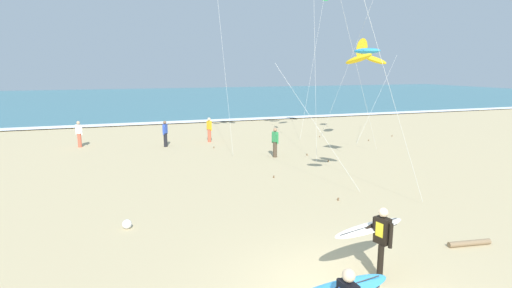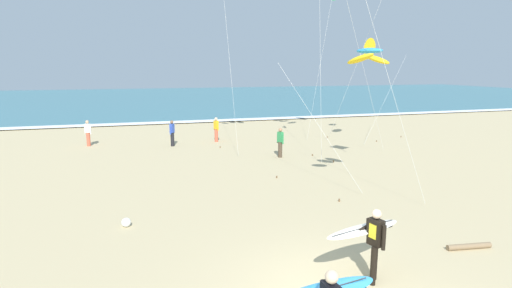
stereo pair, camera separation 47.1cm
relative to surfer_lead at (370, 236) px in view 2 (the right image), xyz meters
name	(u,v)px [view 2 (the right image)]	position (x,y,z in m)	size (l,w,h in m)	color
ocean_water	(159,98)	(-1.05, 57.61, -1.00)	(160.00, 60.00, 0.08)	teal
shoreline_foam	(181,122)	(-1.05, 27.91, -0.96)	(160.00, 1.59, 0.01)	white
surfer_lead	(370,236)	(0.00, 0.00, 0.00)	(2.19, 1.11, 1.71)	black
kite_delta_golden_near	(369,49)	(8.55, 14.02, 4.78)	(4.76, 2.36, 6.46)	yellow
kite_arc_cobalt_outer	(369,57)	(3.15, 5.41, 4.08)	(3.42, 4.22, 5.42)	yellow
bystander_white_top	(88,133)	(-7.69, 18.85, -0.23)	(0.41, 0.34, 1.59)	#D8593F
bystander_green_top	(280,142)	(2.46, 12.46, -0.23)	(0.28, 0.47, 1.59)	#4C3D2D
bystander_blue_top	(172,133)	(-2.77, 17.32, -0.23)	(0.33, 0.43, 1.59)	black
bystander_yellow_top	(216,129)	(0.10, 18.03, -0.23)	(0.29, 0.46, 1.59)	#D8593F
beach_ball	(126,222)	(-5.32, 4.78, -0.90)	(0.28, 0.28, 0.28)	white
driftwood_log	(469,246)	(3.41, 0.55, -0.96)	(0.15, 0.15, 1.24)	#846B4C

